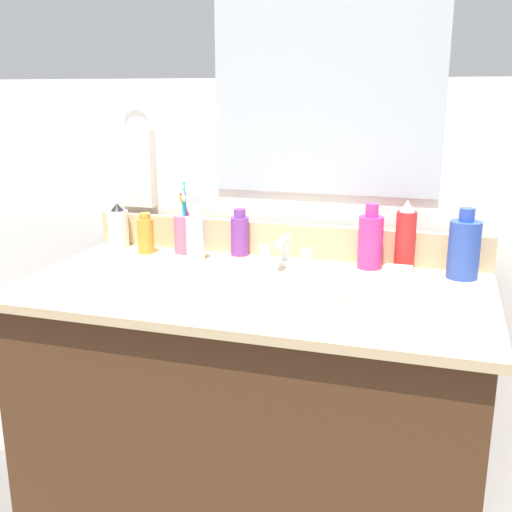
% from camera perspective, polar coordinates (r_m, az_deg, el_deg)
% --- Properties ---
extents(vanity_cabinet, '(1.05, 0.53, 0.81)m').
position_cam_1_polar(vanity_cabinet, '(1.62, -0.34, -17.20)').
color(vanity_cabinet, '#4C2D19').
rests_on(vanity_cabinet, ground_plane).
extents(countertop, '(1.09, 0.57, 0.02)m').
position_cam_1_polar(countertop, '(1.44, -0.37, -3.06)').
color(countertop, '#D1B284').
rests_on(countertop, vanity_cabinet).
extents(backsplash, '(1.09, 0.02, 0.09)m').
position_cam_1_polar(backsplash, '(1.68, 2.46, 1.54)').
color(backsplash, '#D1B284').
rests_on(backsplash, countertop).
extents(back_wall, '(2.19, 0.04, 1.30)m').
position_cam_1_polar(back_wall, '(1.80, 2.89, -5.03)').
color(back_wall, white).
rests_on(back_wall, ground_plane).
extents(mirror_panel, '(0.60, 0.01, 0.56)m').
position_cam_1_polar(mirror_panel, '(1.65, 6.49, 15.44)').
color(mirror_panel, '#B2BCC6').
extents(towel_ring, '(0.10, 0.01, 0.10)m').
position_cam_1_polar(towel_ring, '(1.83, -11.00, 11.78)').
color(towel_ring, silver).
extents(hand_towel, '(0.11, 0.04, 0.22)m').
position_cam_1_polar(hand_towel, '(1.83, -11.07, 7.99)').
color(hand_towel, silver).
extents(sink_basin, '(0.39, 0.39, 0.11)m').
position_cam_1_polar(sink_basin, '(1.42, 0.67, -4.14)').
color(sink_basin, white).
rests_on(sink_basin, countertop).
extents(faucet, '(0.16, 0.10, 0.08)m').
position_cam_1_polar(faucet, '(1.58, 2.68, 0.07)').
color(faucet, silver).
rests_on(faucet, countertop).
extents(bottle_soap_pink, '(0.06, 0.06, 0.17)m').
position_cam_1_polar(bottle_soap_pink, '(1.58, 10.56, 1.43)').
color(bottle_soap_pink, '#D8338C').
rests_on(bottle_soap_pink, countertop).
extents(bottle_gel_clear, '(0.05, 0.05, 0.14)m').
position_cam_1_polar(bottle_gel_clear, '(1.64, -5.63, 1.71)').
color(bottle_gel_clear, silver).
rests_on(bottle_gel_clear, countertop).
extents(bottle_shampoo_blue, '(0.07, 0.07, 0.17)m').
position_cam_1_polar(bottle_shampoo_blue, '(1.55, 18.72, 0.69)').
color(bottle_shampoo_blue, '#2D4CB2').
rests_on(bottle_shampoo_blue, countertop).
extents(bottle_oil_amber, '(0.05, 0.05, 0.11)m').
position_cam_1_polar(bottle_oil_amber, '(1.73, -10.19, 1.99)').
color(bottle_oil_amber, gold).
rests_on(bottle_oil_amber, countertop).
extents(bottle_cream_purple, '(0.05, 0.05, 0.13)m').
position_cam_1_polar(bottle_cream_purple, '(1.68, -1.51, 2.02)').
color(bottle_cream_purple, '#7A3899').
rests_on(bottle_cream_purple, countertop).
extents(bottle_spray_red, '(0.05, 0.05, 0.18)m').
position_cam_1_polar(bottle_spray_red, '(1.59, 13.68, 1.70)').
color(bottle_spray_red, red).
rests_on(bottle_spray_red, countertop).
extents(bottle_lotion_white, '(0.06, 0.06, 0.13)m').
position_cam_1_polar(bottle_lotion_white, '(1.81, -12.64, 2.64)').
color(bottle_lotion_white, white).
rests_on(bottle_lotion_white, countertop).
extents(cup_pink, '(0.06, 0.08, 0.20)m').
position_cam_1_polar(cup_pink, '(1.72, -6.52, 2.27)').
color(cup_pink, '#D16693').
rests_on(cup_pink, countertop).
extents(soap_bar, '(0.06, 0.04, 0.02)m').
position_cam_1_polar(soap_bar, '(1.54, 13.09, -1.40)').
color(soap_bar, white).
rests_on(soap_bar, countertop).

